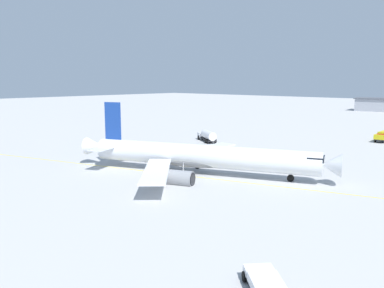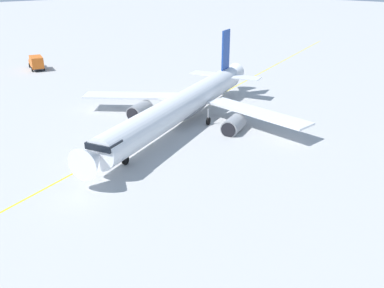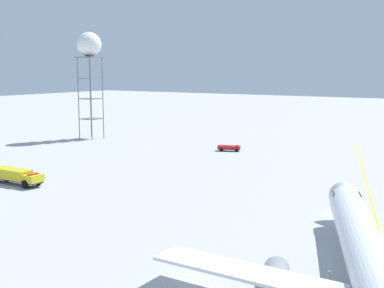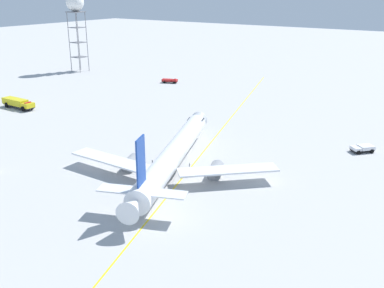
{
  "view_description": "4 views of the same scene",
  "coord_description": "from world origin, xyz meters",
  "px_view_note": "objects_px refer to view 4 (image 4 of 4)",
  "views": [
    {
      "loc": [
        43.64,
        44.93,
        15.57
      ],
      "look_at": [
        -7.22,
        -1.71,
        4.4
      ],
      "focal_mm": 37.11,
      "sensor_mm": 36.0,
      "label": 1
    },
    {
      "loc": [
        -47.39,
        39.92,
        20.48
      ],
      "look_at": [
        -15.61,
        9.92,
        2.37
      ],
      "focal_mm": 38.6,
      "sensor_mm": 36.0,
      "label": 2
    },
    {
      "loc": [
        4.54,
        -41.23,
        19.03
      ],
      "look_at": [
        -37.35,
        24.71,
        7.52
      ],
      "focal_mm": 48.19,
      "sensor_mm": 36.0,
      "label": 3
    },
    {
      "loc": [
        37.83,
        -56.14,
        30.39
      ],
      "look_at": [
        -3.43,
        5.1,
        4.43
      ],
      "focal_mm": 41.72,
      "sensor_mm": 36.0,
      "label": 4
    }
  ],
  "objects_px": {
    "fire_tender_truck": "(18,103)",
    "radar_tower": "(75,5)",
    "pushback_tug_truck": "(363,148)",
    "ops_pickup_truck": "(170,81)",
    "airliner_main": "(173,156)"
  },
  "relations": [
    {
      "from": "fire_tender_truck",
      "to": "radar_tower",
      "type": "height_order",
      "value": "radar_tower"
    },
    {
      "from": "pushback_tug_truck",
      "to": "ops_pickup_truck",
      "type": "height_order",
      "value": "ops_pickup_truck"
    },
    {
      "from": "pushback_tug_truck",
      "to": "ops_pickup_truck",
      "type": "distance_m",
      "value": 78.41
    },
    {
      "from": "fire_tender_truck",
      "to": "radar_tower",
      "type": "relative_size",
      "value": 0.37
    },
    {
      "from": "airliner_main",
      "to": "fire_tender_truck",
      "type": "relative_size",
      "value": 4.01
    },
    {
      "from": "airliner_main",
      "to": "ops_pickup_truck",
      "type": "relative_size",
      "value": 7.74
    },
    {
      "from": "fire_tender_truck",
      "to": "radar_tower",
      "type": "bearing_deg",
      "value": 121.06
    },
    {
      "from": "airliner_main",
      "to": "pushback_tug_truck",
      "type": "distance_m",
      "value": 38.09
    },
    {
      "from": "pushback_tug_truck",
      "to": "fire_tender_truck",
      "type": "xyz_separation_m",
      "value": [
        -84.7,
        -16.87,
        0.74
      ]
    },
    {
      "from": "airliner_main",
      "to": "radar_tower",
      "type": "height_order",
      "value": "radar_tower"
    },
    {
      "from": "radar_tower",
      "to": "fire_tender_truck",
      "type": "bearing_deg",
      "value": -59.45
    },
    {
      "from": "ops_pickup_truck",
      "to": "radar_tower",
      "type": "distance_m",
      "value": 48.12
    },
    {
      "from": "pushback_tug_truck",
      "to": "fire_tender_truck",
      "type": "height_order",
      "value": "fire_tender_truck"
    },
    {
      "from": "pushback_tug_truck",
      "to": "ops_pickup_truck",
      "type": "xyz_separation_m",
      "value": [
        -71.31,
        32.61,
        0.01
      ]
    },
    {
      "from": "airliner_main",
      "to": "ops_pickup_truck",
      "type": "bearing_deg",
      "value": 15.72
    }
  ]
}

